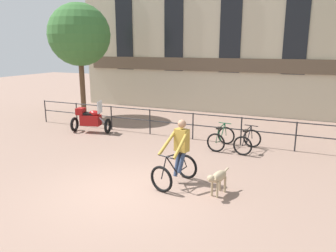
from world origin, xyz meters
name	(u,v)px	position (x,y,z in m)	size (l,w,h in m)	color
ground_plane	(122,191)	(0.00, 0.00, 0.00)	(60.00, 60.00, 0.00)	#8E7060
canal_railing	(193,122)	(0.00, 5.20, 0.71)	(15.05, 0.05, 1.05)	#232326
building_facade	(232,36)	(0.00, 10.99, 4.09)	(18.00, 0.72, 8.21)	#BCB299
cyclist_with_bike	(178,156)	(1.07, 1.03, 0.76)	(0.94, 1.30, 1.70)	black
dog	(218,178)	(2.23, 0.77, 0.44)	(0.37, 0.97, 0.62)	tan
parked_motorcycle	(90,119)	(-4.31, 4.46, 0.56)	(1.72, 0.94, 1.35)	black
parked_bicycle_near_lamp	(221,138)	(1.31, 4.54, 0.36)	(0.76, 1.17, 0.86)	black
parked_bicycle_mid_left	(247,141)	(2.24, 4.54, 0.36)	(0.79, 1.18, 0.86)	black
tree_canalside_left	(79,35)	(-6.60, 6.96, 4.09)	(3.04, 3.04, 5.63)	brown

